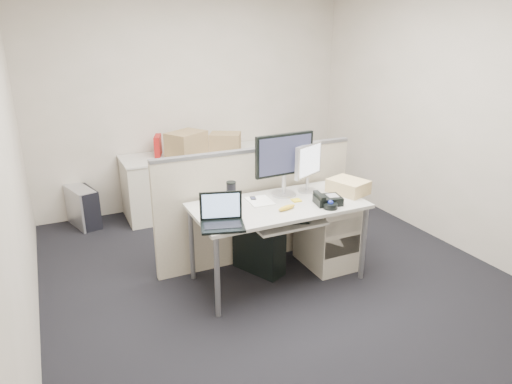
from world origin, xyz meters
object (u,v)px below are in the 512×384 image
desk (278,211)px  laptop (222,213)px  desk_phone (328,200)px  monitor_main (284,165)px

desk → laptop: 0.70m
desk → laptop: bearing=-157.2°
desk_phone → monitor_main: bearing=135.2°
laptop → desk_phone: (1.01, 0.08, -0.09)m
desk → desk_phone: (0.39, -0.18, 0.10)m
desk → monitor_main: size_ratio=2.61×
desk_phone → laptop: bearing=-164.0°
laptop → monitor_main: bearing=45.9°
desk → desk_phone: bearing=-24.7°
laptop → desk_phone: 1.02m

